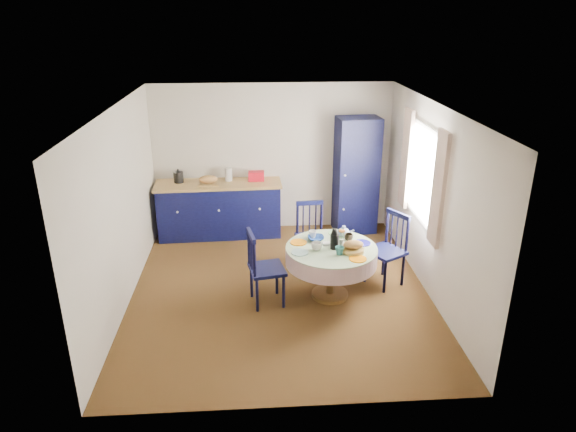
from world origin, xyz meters
name	(u,v)px	position (x,y,z in m)	size (l,w,h in m)	color
floor	(280,290)	(0.00, 0.00, 0.00)	(4.50, 4.50, 0.00)	black
ceiling	(279,107)	(0.00, 0.00, 2.50)	(4.50, 4.50, 0.00)	white
wall_back	(272,158)	(0.00, 2.25, 1.25)	(4.00, 0.02, 2.50)	silver
wall_left	(121,209)	(-2.00, 0.00, 1.25)	(0.02, 4.50, 2.50)	silver
wall_right	(432,201)	(2.00, 0.00, 1.25)	(0.02, 4.50, 2.50)	silver
window	(423,174)	(1.95, 0.30, 1.52)	(0.10, 1.74, 1.45)	white
kitchen_counter	(219,208)	(-0.91, 1.96, 0.48)	(2.10, 0.73, 1.17)	black
pantry_cabinet	(356,176)	(1.40, 2.00, 0.99)	(0.73, 0.56, 1.97)	black
dining_table	(332,255)	(0.67, -0.20, 0.60)	(1.19, 1.19, 1.00)	brown
chair_left	(264,268)	(-0.22, -0.32, 0.51)	(0.51, 0.53, 1.01)	black
chair_far	(311,236)	(0.50, 0.67, 0.50)	(0.48, 0.46, 0.99)	black
chair_right	(388,249)	(1.50, 0.11, 0.52)	(0.61, 0.62, 1.03)	black
mug_a	(317,246)	(0.46, -0.27, 0.77)	(0.13, 0.13, 0.10)	silver
mug_b	(339,251)	(0.73, -0.42, 0.77)	(0.11, 0.11, 0.10)	teal
mug_c	(349,237)	(0.92, 0.00, 0.77)	(0.12, 0.12, 0.09)	black
mug_d	(313,234)	(0.45, 0.11, 0.77)	(0.11, 0.11, 0.10)	silver
cobalt_bowl	(316,238)	(0.49, 0.03, 0.75)	(0.22, 0.22, 0.05)	navy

